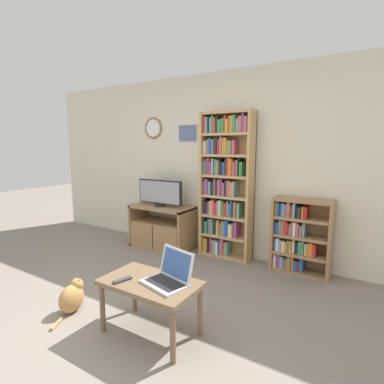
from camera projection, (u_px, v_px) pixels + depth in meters
The scene contains 10 objects.
ground_plane at pixel (97, 334), 2.53m from camera, with size 18.00×18.00×0.00m, color gray.
wall_back at pixel (222, 165), 4.32m from camera, with size 6.84×0.09×2.60m.
tv_stand at pixel (162, 227), 4.65m from camera, with size 0.97×0.50×0.65m.
television at pixel (160, 193), 4.58m from camera, with size 0.78×0.18×0.41m.
bookshelf_tall at pixel (225, 185), 4.17m from camera, with size 0.74×0.25×2.03m.
bookshelf_short at pixel (297, 236), 3.72m from camera, with size 0.70×0.28×0.94m.
coffee_table at pixel (150, 288), 2.48m from camera, with size 0.82×0.48×0.47m.
laptop at pixel (170, 275), 2.43m from camera, with size 0.42×0.37×0.26m.
remote_near_laptop at pixel (123, 280), 2.47m from camera, with size 0.09×0.17×0.02m.
cat at pixel (73, 297), 2.86m from camera, with size 0.22×0.44×0.32m.
Camera 1 is at (1.90, -1.54, 1.57)m, focal length 28.00 mm.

